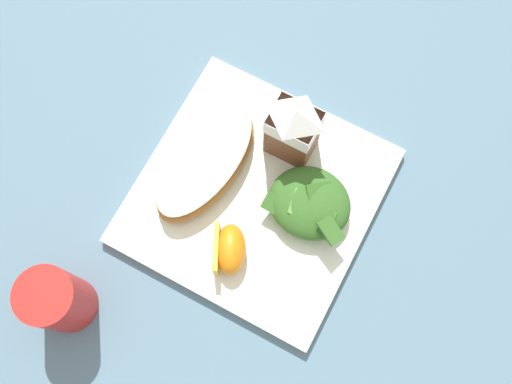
{
  "coord_description": "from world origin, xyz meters",
  "views": [
    {
      "loc": [
        0.1,
        -0.18,
        0.73
      ],
      "look_at": [
        0.0,
        0.0,
        0.03
      ],
      "focal_mm": 42.31,
      "sensor_mm": 36.0,
      "label": 1
    }
  ],
  "objects_px": {
    "orange_wedge_front": "(229,249)",
    "drinking_red_cup": "(58,300)",
    "green_salad_pile": "(310,203)",
    "milk_carton": "(293,128)",
    "white_plate": "(256,196)",
    "cheesy_pizza_bread": "(208,161)"
  },
  "relations": [
    {
      "from": "orange_wedge_front",
      "to": "milk_carton",
      "type": "bearing_deg",
      "value": 89.03
    },
    {
      "from": "white_plate",
      "to": "green_salad_pile",
      "type": "xyz_separation_m",
      "value": [
        0.06,
        0.02,
        0.03
      ]
    },
    {
      "from": "milk_carton",
      "to": "drinking_red_cup",
      "type": "relative_size",
      "value": 1.05
    },
    {
      "from": "white_plate",
      "to": "drinking_red_cup",
      "type": "bearing_deg",
      "value": -120.85
    },
    {
      "from": "orange_wedge_front",
      "to": "drinking_red_cup",
      "type": "height_order",
      "value": "drinking_red_cup"
    },
    {
      "from": "cheesy_pizza_bread",
      "to": "green_salad_pile",
      "type": "relative_size",
      "value": 1.69
    },
    {
      "from": "cheesy_pizza_bread",
      "to": "drinking_red_cup",
      "type": "distance_m",
      "value": 0.24
    },
    {
      "from": "green_salad_pile",
      "to": "orange_wedge_front",
      "type": "xyz_separation_m",
      "value": [
        -0.06,
        -0.09,
        -0.0
      ]
    },
    {
      "from": "milk_carton",
      "to": "drinking_red_cup",
      "type": "distance_m",
      "value": 0.33
    },
    {
      "from": "white_plate",
      "to": "orange_wedge_front",
      "type": "relative_size",
      "value": 4.01
    },
    {
      "from": "cheesy_pizza_bread",
      "to": "milk_carton",
      "type": "distance_m",
      "value": 0.11
    },
    {
      "from": "orange_wedge_front",
      "to": "drinking_red_cup",
      "type": "bearing_deg",
      "value": -134.13
    },
    {
      "from": "orange_wedge_front",
      "to": "cheesy_pizza_bread",
      "type": "bearing_deg",
      "value": 132.17
    },
    {
      "from": "green_salad_pile",
      "to": "orange_wedge_front",
      "type": "relative_size",
      "value": 1.52
    },
    {
      "from": "cheesy_pizza_bread",
      "to": "milk_carton",
      "type": "relative_size",
      "value": 1.62
    },
    {
      "from": "white_plate",
      "to": "drinking_red_cup",
      "type": "relative_size",
      "value": 2.68
    },
    {
      "from": "milk_carton",
      "to": "drinking_red_cup",
      "type": "height_order",
      "value": "milk_carton"
    },
    {
      "from": "milk_carton",
      "to": "drinking_red_cup",
      "type": "bearing_deg",
      "value": -115.32
    },
    {
      "from": "orange_wedge_front",
      "to": "drinking_red_cup",
      "type": "distance_m",
      "value": 0.2
    },
    {
      "from": "drinking_red_cup",
      "to": "green_salad_pile",
      "type": "bearing_deg",
      "value": 50.28
    },
    {
      "from": "drinking_red_cup",
      "to": "orange_wedge_front",
      "type": "bearing_deg",
      "value": 45.87
    },
    {
      "from": "milk_carton",
      "to": "orange_wedge_front",
      "type": "relative_size",
      "value": 1.58
    }
  ]
}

